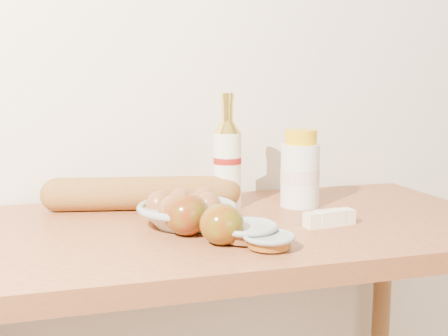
# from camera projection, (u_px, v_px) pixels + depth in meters

# --- Properties ---
(back_wall) EXTENTS (3.50, 0.02, 2.60)m
(back_wall) POSITION_uv_depth(u_px,v_px,m) (184.00, 37.00, 1.41)
(back_wall) COLOR silver
(back_wall) RESTS_ON ground
(table) EXTENTS (1.20, 0.60, 0.90)m
(table) POSITION_uv_depth(u_px,v_px,m) (220.00, 280.00, 1.18)
(table) COLOR #B06638
(table) RESTS_ON ground
(bourbon_bottle) EXTENTS (0.07, 0.07, 0.26)m
(bourbon_bottle) POSITION_uv_depth(u_px,v_px,m) (227.00, 161.00, 1.29)
(bourbon_bottle) COLOR white
(bourbon_bottle) RESTS_ON table
(cream_bottle) EXTENTS (0.11, 0.11, 0.18)m
(cream_bottle) POSITION_uv_depth(u_px,v_px,m) (300.00, 171.00, 1.30)
(cream_bottle) COLOR white
(cream_bottle) RESTS_ON table
(egg_bowl) EXTENTS (0.23, 0.23, 0.07)m
(egg_bowl) POSITION_uv_depth(u_px,v_px,m) (186.00, 212.00, 1.14)
(egg_bowl) COLOR #919F99
(egg_bowl) RESTS_ON table
(baguette) EXTENTS (0.46, 0.16, 0.08)m
(baguette) POSITION_uv_depth(u_px,v_px,m) (142.00, 193.00, 1.28)
(baguette) COLOR #A67232
(baguette) RESTS_ON table
(apple_redgreen_front) EXTENTS (0.10, 0.10, 0.07)m
(apple_redgreen_front) POSITION_uv_depth(u_px,v_px,m) (222.00, 224.00, 1.01)
(apple_redgreen_front) COLOR maroon
(apple_redgreen_front) RESTS_ON table
(apple_redgreen_right) EXTENTS (0.10, 0.10, 0.08)m
(apple_redgreen_right) POSITION_uv_depth(u_px,v_px,m) (187.00, 214.00, 1.07)
(apple_redgreen_right) COLOR maroon
(apple_redgreen_right) RESTS_ON table
(sugar_bowl) EXTENTS (0.12, 0.12, 0.03)m
(sugar_bowl) POSITION_uv_depth(u_px,v_px,m) (246.00, 232.00, 1.03)
(sugar_bowl) COLOR #92A099
(sugar_bowl) RESTS_ON table
(syrup_bowl) EXTENTS (0.10, 0.10, 0.03)m
(syrup_bowl) POSITION_uv_depth(u_px,v_px,m) (269.00, 241.00, 0.98)
(syrup_bowl) COLOR gray
(syrup_bowl) RESTS_ON table
(butter_stick) EXTENTS (0.11, 0.05, 0.03)m
(butter_stick) POSITION_uv_depth(u_px,v_px,m) (329.00, 218.00, 1.14)
(butter_stick) COLOR #F9EEC0
(butter_stick) RESTS_ON table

